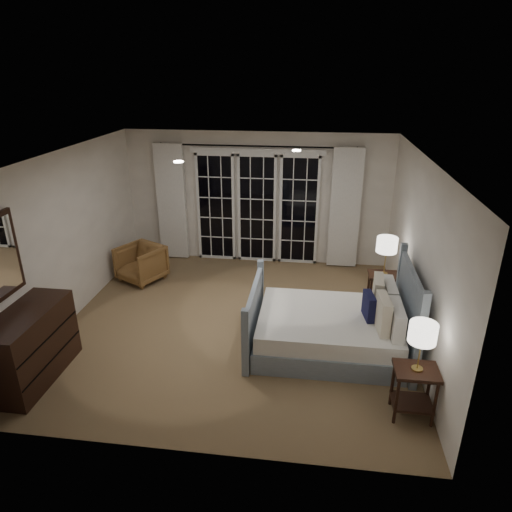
# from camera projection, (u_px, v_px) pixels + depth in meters

# --- Properties ---
(floor) EXTENTS (5.00, 5.00, 0.00)m
(floor) POSITION_uv_depth(u_px,v_px,m) (236.00, 323.00, 6.86)
(floor) COLOR olive
(floor) RESTS_ON ground
(ceiling) EXTENTS (5.00, 5.00, 0.00)m
(ceiling) POSITION_uv_depth(u_px,v_px,m) (232.00, 156.00, 5.90)
(ceiling) COLOR silver
(ceiling) RESTS_ON wall_back
(wall_left) EXTENTS (0.02, 5.00, 2.50)m
(wall_left) POSITION_uv_depth(u_px,v_px,m) (66.00, 238.00, 6.68)
(wall_left) COLOR white
(wall_left) RESTS_ON floor
(wall_right) EXTENTS (0.02, 5.00, 2.50)m
(wall_right) POSITION_uv_depth(u_px,v_px,m) (419.00, 255.00, 6.07)
(wall_right) COLOR white
(wall_right) RESTS_ON floor
(wall_back) EXTENTS (5.00, 0.02, 2.50)m
(wall_back) POSITION_uv_depth(u_px,v_px,m) (257.00, 199.00, 8.66)
(wall_back) COLOR white
(wall_back) RESTS_ON floor
(wall_front) EXTENTS (5.00, 0.02, 2.50)m
(wall_front) POSITION_uv_depth(u_px,v_px,m) (185.00, 347.00, 4.09)
(wall_front) COLOR white
(wall_front) RESTS_ON floor
(french_doors) EXTENTS (2.50, 0.04, 2.20)m
(french_doors) POSITION_uv_depth(u_px,v_px,m) (257.00, 207.00, 8.69)
(french_doors) COLOR black
(french_doors) RESTS_ON wall_back
(curtain_rod) EXTENTS (3.50, 0.03, 0.03)m
(curtain_rod) POSITION_uv_depth(u_px,v_px,m) (257.00, 146.00, 8.19)
(curtain_rod) COLOR black
(curtain_rod) RESTS_ON wall_back
(curtain_left) EXTENTS (0.55, 0.10, 2.25)m
(curtain_left) POSITION_uv_depth(u_px,v_px,m) (172.00, 202.00, 8.79)
(curtain_left) COLOR silver
(curtain_left) RESTS_ON curtain_rod
(curtain_right) EXTENTS (0.55, 0.10, 2.25)m
(curtain_right) POSITION_uv_depth(u_px,v_px,m) (345.00, 209.00, 8.39)
(curtain_right) COLOR silver
(curtain_right) RESTS_ON curtain_rod
(downlight_a) EXTENTS (0.12, 0.12, 0.01)m
(downlight_a) POSITION_uv_depth(u_px,v_px,m) (296.00, 151.00, 6.35)
(downlight_a) COLOR white
(downlight_a) RESTS_ON ceiling
(downlight_b) EXTENTS (0.12, 0.12, 0.01)m
(downlight_b) POSITION_uv_depth(u_px,v_px,m) (178.00, 162.00, 5.61)
(downlight_b) COLOR white
(downlight_b) RESTS_ON ceiling
(bed) EXTENTS (2.08, 1.48, 1.20)m
(bed) POSITION_uv_depth(u_px,v_px,m) (333.00, 328.00, 6.15)
(bed) COLOR gray
(bed) RESTS_ON floor
(nightstand_left) EXTENTS (0.47, 0.37, 0.61)m
(nightstand_left) POSITION_uv_depth(u_px,v_px,m) (414.00, 385.00, 4.91)
(nightstand_left) COLOR black
(nightstand_left) RESTS_ON floor
(nightstand_right) EXTENTS (0.45, 0.36, 0.59)m
(nightstand_right) POSITION_uv_depth(u_px,v_px,m) (382.00, 286.00, 7.16)
(nightstand_right) COLOR black
(nightstand_right) RESTS_ON floor
(lamp_left) EXTENTS (0.29, 0.29, 0.56)m
(lamp_left) POSITION_uv_depth(u_px,v_px,m) (423.00, 333.00, 4.66)
(lamp_left) COLOR tan
(lamp_left) RESTS_ON nightstand_left
(lamp_right) EXTENTS (0.31, 0.31, 0.61)m
(lamp_right) POSITION_uv_depth(u_px,v_px,m) (387.00, 245.00, 6.90)
(lamp_right) COLOR tan
(lamp_right) RESTS_ON nightstand_right
(armchair) EXTENTS (0.94, 0.95, 0.65)m
(armchair) POSITION_uv_depth(u_px,v_px,m) (141.00, 263.00, 8.13)
(armchair) COLOR brown
(armchair) RESTS_ON floor
(dresser) EXTENTS (0.55, 1.28, 0.91)m
(dresser) POSITION_uv_depth(u_px,v_px,m) (30.00, 346.00, 5.50)
(dresser) COLOR black
(dresser) RESTS_ON floor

